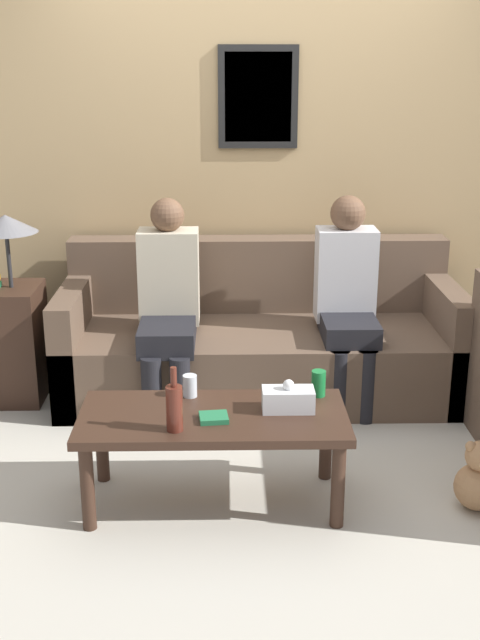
% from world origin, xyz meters
% --- Properties ---
extents(ground_plane, '(16.00, 16.00, 0.00)m').
position_xyz_m(ground_plane, '(0.00, 0.00, 0.00)').
color(ground_plane, beige).
extents(wall_back, '(9.00, 0.08, 2.60)m').
position_xyz_m(wall_back, '(0.00, 1.03, 1.30)').
color(wall_back, tan).
rests_on(wall_back, ground_plane).
extents(couch_main, '(2.32, 0.92, 0.87)m').
position_xyz_m(couch_main, '(0.00, 0.55, 0.30)').
color(couch_main, brown).
rests_on(couch_main, ground_plane).
extents(coffee_table, '(1.18, 0.54, 0.44)m').
position_xyz_m(coffee_table, '(-0.26, -0.76, 0.38)').
color(coffee_table, '#382319').
rests_on(coffee_table, ground_plane).
extents(side_table_with_lamp, '(0.43, 0.41, 1.10)m').
position_xyz_m(side_table_with_lamp, '(-1.47, 0.44, 0.41)').
color(side_table_with_lamp, '#382319').
rests_on(side_table_with_lamp, ground_plane).
extents(wine_bottle, '(0.07, 0.07, 0.28)m').
position_xyz_m(wine_bottle, '(-0.42, -0.92, 0.54)').
color(wine_bottle, '#562319').
rests_on(wine_bottle, coffee_table).
extents(drinking_glass, '(0.07, 0.07, 0.10)m').
position_xyz_m(drinking_glass, '(-0.37, -0.57, 0.49)').
color(drinking_glass, silver).
rests_on(drinking_glass, coffee_table).
extents(book_stack, '(0.13, 0.12, 0.02)m').
position_xyz_m(book_stack, '(-0.26, -0.83, 0.45)').
color(book_stack, '#237547').
rests_on(book_stack, coffee_table).
extents(soda_can, '(0.07, 0.07, 0.12)m').
position_xyz_m(soda_can, '(0.22, -0.57, 0.50)').
color(soda_can, '#197A38').
rests_on(soda_can, coffee_table).
extents(tissue_box, '(0.23, 0.12, 0.15)m').
position_xyz_m(tissue_box, '(0.07, -0.73, 0.49)').
color(tissue_box, silver).
rests_on(tissue_box, coffee_table).
extents(person_left, '(0.34, 0.63, 1.18)m').
position_xyz_m(person_left, '(-0.53, 0.34, 0.63)').
color(person_left, black).
rests_on(person_left, ground_plane).
extents(person_right, '(0.34, 0.59, 1.19)m').
position_xyz_m(person_right, '(0.49, 0.39, 0.64)').
color(person_right, black).
rests_on(person_right, ground_plane).
extents(teddy_bear, '(0.21, 0.21, 0.33)m').
position_xyz_m(teddy_bear, '(0.92, -0.84, 0.14)').
color(teddy_bear, '#A87A51').
rests_on(teddy_bear, ground_plane).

